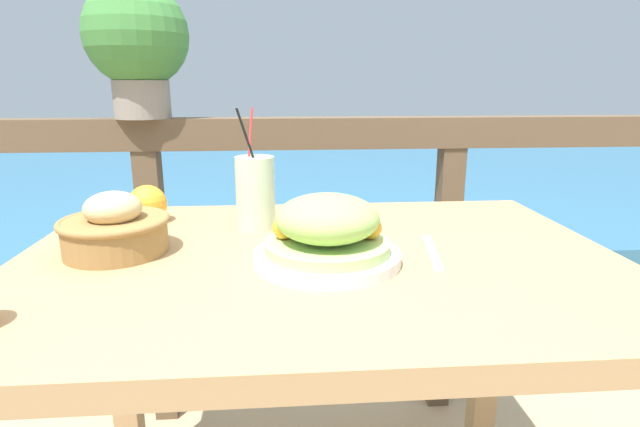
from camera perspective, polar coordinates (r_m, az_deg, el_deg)
patio_table at (r=0.94m, az=-0.17°, el=-11.24°), size 1.07×0.75×0.77m
railing_fence at (r=1.52m, az=-1.94°, el=0.76°), size 2.80×0.08×0.97m
sea_backdrop at (r=4.08m, az=-3.44°, el=2.07°), size 12.00×4.00×0.35m
salad_plate at (r=0.84m, az=0.84°, el=-2.35°), size 0.25×0.25×0.12m
drink_glass at (r=1.04m, az=-7.39°, el=2.39°), size 0.08×0.08×0.25m
bread_basket at (r=0.96m, az=-22.39°, el=-1.61°), size 0.19×0.19×0.11m
potted_plant at (r=1.53m, az=-20.20°, el=17.99°), size 0.28×0.28×0.37m
fork at (r=0.92m, az=12.68°, el=-4.29°), size 0.05×0.18×0.00m
orange_near_basket at (r=1.15m, az=-19.11°, el=1.04°), size 0.08×0.08×0.08m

